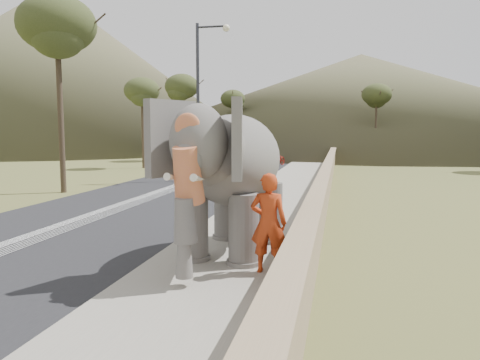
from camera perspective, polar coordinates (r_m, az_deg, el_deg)
name	(u,v)px	position (r m, az deg, el deg)	size (l,w,h in m)	color
ground	(154,354)	(6.19, -10.49, -20.10)	(160.00, 160.00, 0.00)	olive
road	(131,206)	(16.95, -13.16, -3.12)	(7.00, 120.00, 0.03)	black
median	(131,203)	(16.93, -13.16, -2.80)	(0.35, 120.00, 0.22)	black
walkway	(271,210)	(15.49, 3.85, -3.62)	(3.00, 120.00, 0.15)	#9E9687
parapet	(322,197)	(15.27, 10.00, -2.04)	(0.30, 120.00, 1.10)	tan
lamppost	(204,86)	(24.30, -4.45, 11.32)	(1.76, 0.36, 8.00)	#303136
signboard	(207,150)	(24.03, -4.05, 3.67)	(0.60, 0.08, 2.40)	#2D2D33
hill_left	(51,70)	(72.77, -22.05, 12.38)	(60.00, 60.00, 22.00)	brown
hill_far	(360,101)	(75.28, 14.43, 9.36)	(80.00, 80.00, 14.00)	brown
elephant_and_man	(235,180)	(9.84, -0.65, 0.00)	(2.56, 4.41, 3.04)	slate
motorcyclist	(275,157)	(34.74, 4.28, 2.87)	(1.85, 1.94, 1.75)	maroon
trees	(340,112)	(31.06, 12.12, 8.12)	(48.21, 45.15, 8.43)	#473828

